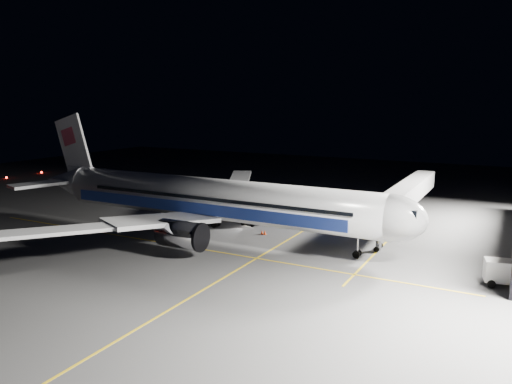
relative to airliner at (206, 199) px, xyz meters
The scene contains 11 objects.
ground 5.27m from the airliner, ahead, with size 200.00×200.00×0.00m, color #4C4C4F.
guide_line_main 12.22m from the airliner, ahead, with size 0.25×80.00×0.01m, color gold.
guide_line_cross 7.99m from the airliner, 79.83° to the right, with size 70.00×0.25×0.01m, color gold.
guide_line_side 25.67m from the airliner, 23.43° to the left, with size 0.25×40.00×0.01m, color gold.
airliner is the anchor object (origin of this frame).
jet_bridge 29.31m from the airliner, 38.04° to the left, with size 3.60×34.40×6.30m.
service_truck 38.30m from the airliner, ahead, with size 5.52×3.10×2.66m.
baggage_tug 9.49m from the airliner, 71.04° to the left, with size 2.89×2.48×1.86m.
safety_cone_a 9.15m from the airliner, 31.07° to the left, with size 0.40×0.40×0.60m, color #FD3C0A.
safety_cone_b 9.46m from the airliner, 29.48° to the left, with size 0.42×0.42×0.64m, color #FD3C0A.
safety_cone_c 13.64m from the airliner, 121.52° to the left, with size 0.37×0.37×0.56m, color #FD3C0A.
Camera 1 is at (36.76, -56.46, 18.65)m, focal length 35.00 mm.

